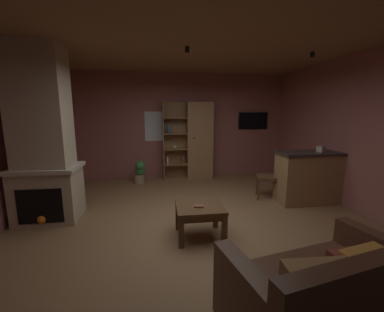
% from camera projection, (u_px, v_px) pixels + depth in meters
% --- Properties ---
extents(floor, '(5.84, 6.18, 0.02)m').
position_uv_depth(floor, '(195.00, 226.00, 3.92)').
color(floor, olive).
rests_on(floor, ground).
extents(wall_back, '(5.96, 0.06, 2.80)m').
position_uv_depth(wall_back, '(178.00, 126.00, 6.71)').
color(wall_back, '#9E5B56').
rests_on(wall_back, ground).
extents(wall_right, '(0.06, 6.18, 2.80)m').
position_uv_depth(wall_right, '(371.00, 135.00, 4.07)').
color(wall_right, '#9E5B56').
rests_on(wall_right, ground).
extents(ceiling, '(5.84, 6.18, 0.02)m').
position_uv_depth(ceiling, '(196.00, 36.00, 3.42)').
color(ceiling, '#8E6B47').
extents(window_pane_back, '(0.57, 0.01, 0.78)m').
position_uv_depth(window_pane_back, '(156.00, 126.00, 6.59)').
color(window_pane_back, white).
extents(stone_fireplace, '(1.02, 0.76, 2.80)m').
position_uv_depth(stone_fireplace, '(43.00, 145.00, 3.91)').
color(stone_fireplace, '#BCAD8E').
rests_on(stone_fireplace, ground).
extents(bookshelf_cabinet, '(1.31, 0.41, 2.03)m').
position_uv_depth(bookshelf_cabinet, '(196.00, 141.00, 6.57)').
color(bookshelf_cabinet, '#997047').
rests_on(bookshelf_cabinet, ground).
extents(kitchen_bar_counter, '(1.48, 0.59, 1.02)m').
position_uv_depth(kitchen_bar_counter, '(314.00, 177.00, 4.85)').
color(kitchen_bar_counter, '#997047').
rests_on(kitchen_bar_counter, ground).
extents(tissue_box, '(0.16, 0.16, 0.11)m').
position_uv_depth(tissue_box, '(321.00, 149.00, 4.74)').
color(tissue_box, '#BFB299').
rests_on(tissue_box, kitchen_bar_counter).
extents(leather_couch, '(1.70, 1.18, 0.84)m').
position_uv_depth(leather_couch, '(325.00, 297.00, 1.99)').
color(leather_couch, '#4C2D1E').
rests_on(leather_couch, ground).
extents(coffee_table, '(0.67, 0.59, 0.46)m').
position_uv_depth(coffee_table, '(200.00, 212.00, 3.50)').
color(coffee_table, brown).
rests_on(coffee_table, ground).
extents(table_book_0, '(0.15, 0.13, 0.02)m').
position_uv_depth(table_book_0, '(199.00, 206.00, 3.45)').
color(table_book_0, brown).
rests_on(table_book_0, coffee_table).
extents(dining_chair, '(0.53, 0.53, 0.92)m').
position_uv_depth(dining_chair, '(271.00, 173.00, 5.06)').
color(dining_chair, brown).
rests_on(dining_chair, ground).
extents(potted_floor_plant, '(0.31, 0.33, 0.58)m').
position_uv_depth(potted_floor_plant, '(140.00, 171.00, 6.21)').
color(potted_floor_plant, '#9E896B').
rests_on(potted_floor_plant, ground).
extents(wall_mounted_tv, '(0.83, 0.06, 0.47)m').
position_uv_depth(wall_mounted_tv, '(253.00, 121.00, 6.91)').
color(wall_mounted_tv, black).
extents(track_light_spot_0, '(0.07, 0.07, 0.09)m').
position_uv_depth(track_light_spot_0, '(54.00, 46.00, 3.59)').
color(track_light_spot_0, black).
extents(track_light_spot_1, '(0.07, 0.07, 0.09)m').
position_uv_depth(track_light_spot_1, '(187.00, 50.00, 3.82)').
color(track_light_spot_1, black).
extents(track_light_spot_2, '(0.07, 0.07, 0.09)m').
position_uv_depth(track_light_spot_2, '(312.00, 55.00, 4.15)').
color(track_light_spot_2, black).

